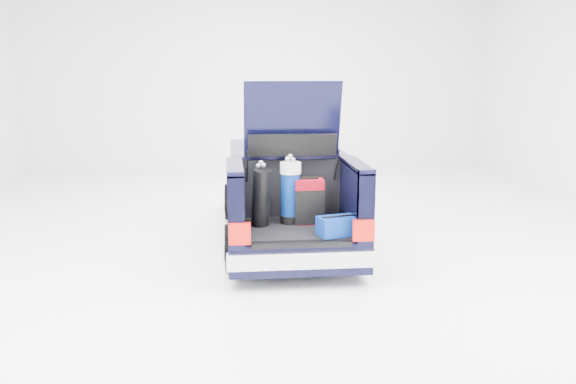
{
  "coord_description": "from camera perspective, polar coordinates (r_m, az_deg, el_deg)",
  "views": [
    {
      "loc": [
        -0.87,
        -9.06,
        2.64
      ],
      "look_at": [
        0.0,
        -0.5,
        0.86
      ],
      "focal_mm": 38.0,
      "sensor_mm": 36.0,
      "label": 1
    }
  ],
  "objects": [
    {
      "name": "ground",
      "position": [
        9.48,
        -0.31,
        -4.5
      ],
      "size": [
        14.0,
        14.0,
        0.0
      ],
      "primitive_type": "plane",
      "color": "white",
      "rests_on": "ground"
    },
    {
      "name": "blue_duffel",
      "position": [
        7.53,
        4.68,
        -3.18
      ],
      "size": [
        0.53,
        0.42,
        0.25
      ],
      "rotation": [
        0.0,
        0.0,
        0.25
      ],
      "color": "navy",
      "rests_on": "car"
    },
    {
      "name": "red_suitcase",
      "position": [
        8.01,
        1.97,
        -0.91
      ],
      "size": [
        0.39,
        0.25,
        0.63
      ],
      "rotation": [
        0.0,
        0.0,
        0.01
      ],
      "color": "maroon",
      "rests_on": "car"
    },
    {
      "name": "car",
      "position": [
        9.41,
        -0.38,
        -0.39
      ],
      "size": [
        1.87,
        4.65,
        2.47
      ],
      "color": "black",
      "rests_on": "ground"
    },
    {
      "name": "black_golf_bag",
      "position": [
        7.84,
        -2.5,
        -0.52
      ],
      "size": [
        0.33,
        0.4,
        0.86
      ],
      "rotation": [
        0.0,
        0.0,
        0.32
      ],
      "color": "black",
      "rests_on": "car"
    },
    {
      "name": "blue_golf_bag",
      "position": [
        8.02,
        0.24,
        -0.0
      ],
      "size": [
        0.32,
        0.32,
        0.92
      ],
      "rotation": [
        0.0,
        0.0,
        0.16
      ],
      "color": "black",
      "rests_on": "car"
    }
  ]
}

